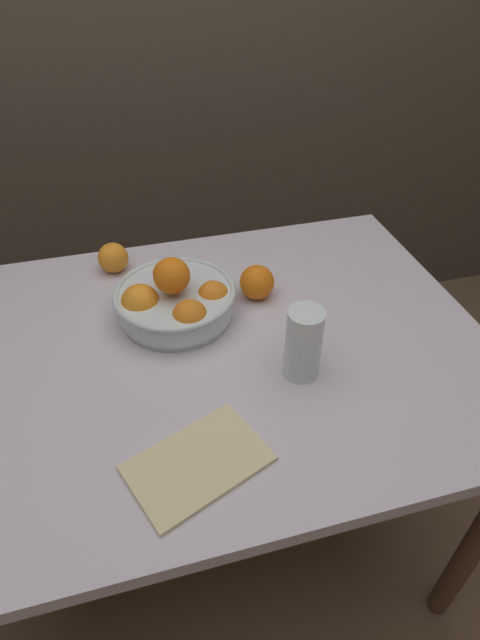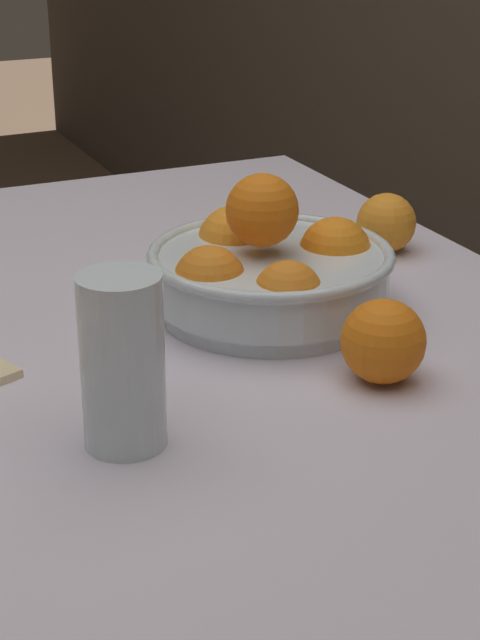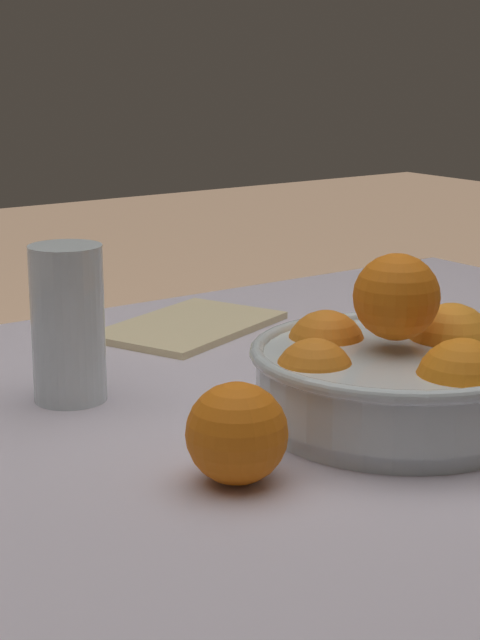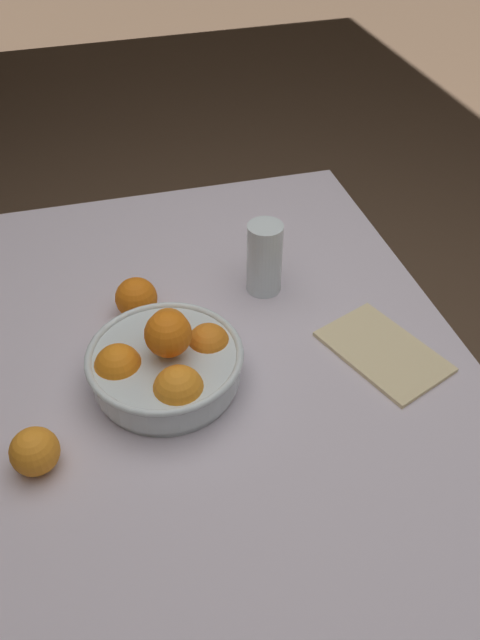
% 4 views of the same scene
% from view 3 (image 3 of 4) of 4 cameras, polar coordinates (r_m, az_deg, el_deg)
% --- Properties ---
extents(dining_table, '(1.18, 0.83, 0.73)m').
position_cam_3_polar(dining_table, '(1.03, 3.24, -8.58)').
color(dining_table, silver).
rests_on(dining_table, ground_plane).
extents(fruit_bowl, '(0.25, 0.25, 0.15)m').
position_cam_3_polar(fruit_bowl, '(0.92, 8.40, -2.77)').
color(fruit_bowl, silver).
rests_on(fruit_bowl, dining_table).
extents(juice_glass, '(0.07, 0.07, 0.14)m').
position_cam_3_polar(juice_glass, '(0.98, -9.14, -0.60)').
color(juice_glass, '#F4A314').
rests_on(juice_glass, dining_table).
extents(orange_loose_near_bowl, '(0.08, 0.08, 0.08)m').
position_cam_3_polar(orange_loose_near_bowl, '(0.79, -0.17, -6.06)').
color(orange_loose_near_bowl, orange).
rests_on(orange_loose_near_bowl, dining_table).
extents(napkin, '(0.25, 0.21, 0.01)m').
position_cam_3_polar(napkin, '(1.23, -2.72, -0.32)').
color(napkin, beige).
rests_on(napkin, dining_table).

